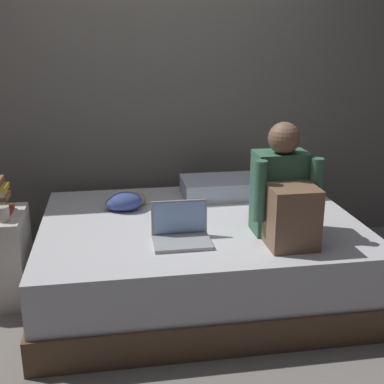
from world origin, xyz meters
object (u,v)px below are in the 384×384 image
bed (200,256)px  person_sitting (285,195)px  pillow (222,187)px  laptop (181,232)px  mug (3,214)px  clothes_pile (126,201)px

bed → person_sitting: size_ratio=3.05×
pillow → laptop: bearing=-117.7°
laptop → mug: 1.05m
person_sitting → pillow: (-0.18, 0.80, -0.19)m
clothes_pile → person_sitting: bearing=-36.2°
laptop → bed: bearing=62.8°
clothes_pile → mug: bearing=-157.0°
pillow → clothes_pile: pillow is taller
person_sitting → laptop: (-0.58, 0.03, -0.20)m
pillow → clothes_pile: (-0.69, -0.16, -0.01)m
person_sitting → clothes_pile: bearing=143.8°
bed → mug: 1.22m
bed → pillow: (0.24, 0.45, 0.31)m
person_sitting → mug: size_ratio=7.28×
laptop → person_sitting: bearing=-2.9°
bed → person_sitting: bearing=-39.5°
mug → laptop: bearing=-16.7°
pillow → mug: mug is taller
bed → clothes_pile: bearing=147.2°
bed → mug: mug is taller
mug → clothes_pile: size_ratio=0.33×
bed → pillow: pillow is taller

